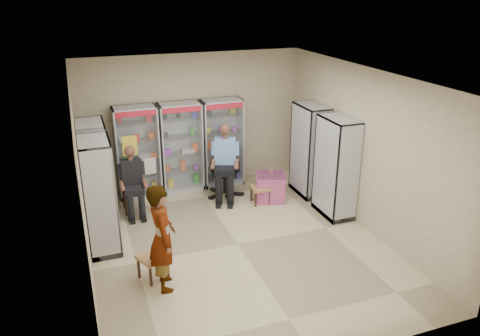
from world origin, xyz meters
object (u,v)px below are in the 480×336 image
object	(u,v)px
cabinet_back_left	(138,152)
woven_stool_a	(260,195)
cabinet_back_right	(222,143)
seated_shopkeeper	(225,163)
cabinet_right_near	(336,168)
cabinet_left_far	(96,173)
standing_man	(162,238)
cabinet_back_mid	(181,147)
office_chair	(225,170)
cabinet_right_far	(310,150)
pink_trunk	(270,187)
wooden_chair	(133,190)
cabinet_left_near	(100,196)
woven_stool_b	(153,266)

from	to	relation	value
cabinet_back_left	woven_stool_a	xyz separation A→B (m)	(2.33, -1.27, -0.81)
cabinet_back_right	seated_shopkeeper	xyz separation A→B (m)	(-0.16, -0.71, -0.22)
cabinet_right_near	cabinet_left_far	size ratio (longest dim) A/B	1.00
woven_stool_a	standing_man	distance (m)	3.43
cabinet_back_mid	office_chair	bearing A→B (deg)	-39.96
cabinet_right_far	pink_trunk	size ratio (longest dim) A/B	3.35
pink_trunk	cabinet_right_near	bearing A→B (deg)	-48.18
cabinet_back_right	woven_stool_a	size ratio (longest dim) A/B	5.32
pink_trunk	standing_man	size ratio (longest dim) A/B	0.35
seated_shopkeeper	pink_trunk	bearing A→B (deg)	-7.49
cabinet_right_far	cabinet_left_far	distance (m)	4.46
wooden_chair	office_chair	xyz separation A→B (m)	(1.99, 0.07, 0.14)
cabinet_back_left	pink_trunk	world-z (taller)	cabinet_back_left
cabinet_left_far	seated_shopkeeper	distance (m)	2.69
office_chair	standing_man	world-z (taller)	standing_man
wooden_chair	seated_shopkeeper	world-z (taller)	seated_shopkeeper
office_chair	seated_shopkeeper	xyz separation A→B (m)	(0.00, -0.05, 0.17)
cabinet_left_near	wooden_chair	size ratio (longest dim) A/B	2.13
cabinet_right_far	cabinet_left_far	world-z (taller)	same
cabinet_back_mid	wooden_chair	xyz separation A→B (m)	(-1.20, -0.73, -0.53)
cabinet_back_left	office_chair	distance (m)	1.90
woven_stool_a	standing_man	bearing A→B (deg)	-137.97
cabinet_left_far	standing_man	size ratio (longest dim) A/B	1.18
cabinet_left_near	pink_trunk	distance (m)	3.69
woven_stool_a	standing_man	world-z (taller)	standing_man
cabinet_back_mid	cabinet_back_left	bearing A→B (deg)	180.00
cabinet_right_near	office_chair	xyz separation A→B (m)	(-1.79, 1.57, -0.39)
cabinet_right_near	office_chair	distance (m)	2.41
standing_man	woven_stool_a	bearing A→B (deg)	-44.81
cabinet_back_mid	cabinet_left_near	size ratio (longest dim) A/B	1.00
cabinet_back_right	cabinet_right_near	world-z (taller)	same
standing_man	woven_stool_b	bearing A→B (deg)	27.49
office_chair	standing_man	xyz separation A→B (m)	(-1.91, -2.85, 0.24)
wooden_chair	standing_man	world-z (taller)	standing_man
cabinet_back_mid	wooden_chair	world-z (taller)	cabinet_back_mid
cabinet_right_far	woven_stool_a	size ratio (longest dim) A/B	5.32
cabinet_back_right	woven_stool_b	distance (m)	3.99
cabinet_left_near	standing_man	world-z (taller)	cabinet_left_near
seated_shopkeeper	woven_stool_a	distance (m)	1.00
seated_shopkeeper	pink_trunk	world-z (taller)	seated_shopkeeper
cabinet_left_near	woven_stool_a	distance (m)	3.45
cabinet_back_left	woven_stool_b	size ratio (longest dim) A/B	4.91
cabinet_back_left	woven_stool_a	distance (m)	2.78
seated_shopkeeper	woven_stool_b	xyz separation A→B (m)	(-2.03, -2.52, -0.58)
wooden_chair	pink_trunk	world-z (taller)	wooden_chair
cabinet_right_near	pink_trunk	bearing A→B (deg)	41.82
office_chair	woven_stool_a	bearing A→B (deg)	-24.34
seated_shopkeeper	pink_trunk	distance (m)	1.09
cabinet_left_near	woven_stool_a	xyz separation A→B (m)	(3.26, 0.76, -0.81)
cabinet_left_far	pink_trunk	size ratio (longest dim) A/B	3.35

